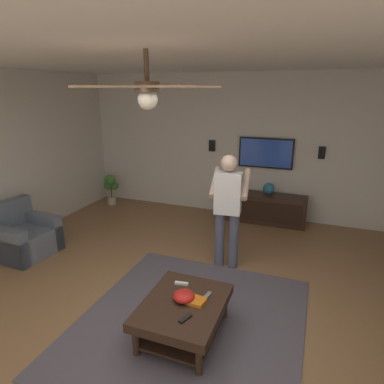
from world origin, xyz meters
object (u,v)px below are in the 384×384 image
(armchair, at_px, (23,237))
(media_console, at_px, (260,208))
(potted_plant_short, at_px, (111,185))
(coffee_table, at_px, (183,311))
(ceiling_fan, at_px, (147,90))
(wall_speaker_left, at_px, (322,153))
(wall_speaker_right, at_px, (212,146))
(remote_white, at_px, (182,283))
(tv, at_px, (266,153))
(remote_black, at_px, (185,318))
(remote_grey, at_px, (207,296))
(book, at_px, (194,300))
(bowl, at_px, (184,296))
(person_standing, at_px, (228,205))
(vase_round, at_px, (269,189))

(armchair, bearing_deg, media_console, 43.17)
(armchair, xyz_separation_m, potted_plant_short, (2.49, 0.06, 0.15))
(coffee_table, height_order, ceiling_fan, ceiling_fan)
(wall_speaker_left, bearing_deg, coffee_table, 162.07)
(coffee_table, relative_size, wall_speaker_right, 4.55)
(remote_white, bearing_deg, tv, -104.62)
(armchair, height_order, tv, tv)
(remote_black, distance_m, ceiling_fan, 2.07)
(remote_grey, bearing_deg, armchair, 89.32)
(ceiling_fan, bearing_deg, remote_grey, -47.31)
(tv, distance_m, remote_grey, 3.63)
(book, bearing_deg, bowl, 13.98)
(wall_speaker_left, distance_m, ceiling_fan, 4.30)
(person_standing, distance_m, ceiling_fan, 2.36)
(person_standing, bearing_deg, book, 176.60)
(vase_round, relative_size, ceiling_fan, 0.19)
(remote_white, distance_m, remote_grey, 0.36)
(tv, xyz_separation_m, remote_white, (-3.40, 0.34, -0.89))
(coffee_table, relative_size, ceiling_fan, 0.89)
(person_standing, bearing_deg, coffee_table, 172.72)
(armchair, height_order, remote_grey, armchair)
(potted_plant_short, xyz_separation_m, remote_grey, (-3.12, -3.27, -0.02))
(book, relative_size, wall_speaker_left, 1.00)
(media_console, xyz_separation_m, vase_round, (0.05, -0.13, 0.39))
(bowl, height_order, remote_white, bowl)
(coffee_table, relative_size, vase_round, 4.55)
(armchair, relative_size, remote_grey, 5.73)
(coffee_table, bearing_deg, armchair, 75.25)
(book, bearing_deg, remote_grey, -120.51)
(potted_plant_short, distance_m, ceiling_fan, 4.95)
(armchair, relative_size, ceiling_fan, 0.76)
(bowl, bearing_deg, vase_round, -5.52)
(person_standing, distance_m, wall_speaker_right, 2.36)
(remote_white, bearing_deg, wall_speaker_left, -120.28)
(book, height_order, ceiling_fan, ceiling_fan)
(tv, bearing_deg, wall_speaker_right, -90.70)
(armchair, height_order, coffee_table, armchair)
(potted_plant_short, height_order, remote_black, potted_plant_short)
(book, bearing_deg, vase_round, -86.66)
(armchair, distance_m, potted_plant_short, 2.49)
(book, bearing_deg, tv, -84.46)
(ceiling_fan, bearing_deg, remote_black, -94.73)
(tv, bearing_deg, vase_round, 34.32)
(coffee_table, height_order, potted_plant_short, potted_plant_short)
(potted_plant_short, xyz_separation_m, remote_white, (-2.99, -2.94, -0.02))
(tv, height_order, potted_plant_short, tv)
(tv, bearing_deg, book, -1.55)
(book, bearing_deg, remote_black, 100.13)
(coffee_table, xyz_separation_m, ceiling_fan, (-0.21, 0.21, 2.16))
(armchair, height_order, ceiling_fan, ceiling_fan)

